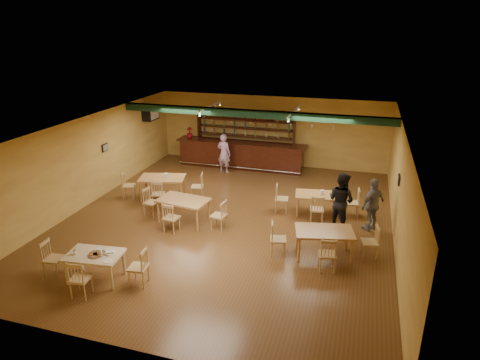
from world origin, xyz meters
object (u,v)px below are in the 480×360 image
(dining_table_b, at_px, (316,204))
(near_table, at_px, (95,267))
(dining_table_d, at_px, (324,243))
(dining_table_a, at_px, (163,188))
(bar_counter, at_px, (241,155))
(dining_table_c, at_px, (184,211))
(patron_bar, at_px, (224,153))
(patron_right_a, at_px, (341,201))

(dining_table_b, relative_size, near_table, 1.06)
(dining_table_d, distance_m, near_table, 5.83)
(dining_table_a, height_order, dining_table_d, dining_table_a)
(bar_counter, height_order, dining_table_c, bar_counter)
(dining_table_a, relative_size, patron_bar, 0.96)
(dining_table_c, bearing_deg, dining_table_d, -3.38)
(dining_table_a, bearing_deg, dining_table_c, -61.10)
(patron_bar, bearing_deg, near_table, 99.88)
(dining_table_b, distance_m, patron_bar, 5.26)
(dining_table_a, height_order, near_table, dining_table_a)
(dining_table_d, bearing_deg, dining_table_c, 156.41)
(bar_counter, relative_size, patron_right_a, 3.20)
(dining_table_c, relative_size, dining_table_d, 1.02)
(dining_table_b, relative_size, patron_right_a, 0.78)
(patron_bar, bearing_deg, bar_counter, -108.30)
(patron_bar, bearing_deg, dining_table_b, 156.65)
(dining_table_c, xyz_separation_m, patron_right_a, (4.69, 1.02, 0.50))
(dining_table_b, xyz_separation_m, dining_table_c, (-3.89, -1.82, 0.04))
(dining_table_b, bearing_deg, patron_right_a, -53.06)
(dining_table_b, bearing_deg, near_table, -138.94)
(dining_table_b, height_order, patron_right_a, patron_right_a)
(dining_table_c, distance_m, patron_bar, 4.93)
(patron_bar, bearing_deg, dining_table_a, 83.12)
(bar_counter, distance_m, dining_table_d, 7.82)
(dining_table_a, bearing_deg, patron_right_a, -19.93)
(near_table, xyz_separation_m, patron_bar, (0.42, 8.45, 0.47))
(dining_table_c, distance_m, dining_table_d, 4.49)
(near_table, bearing_deg, patron_bar, 80.58)
(dining_table_c, relative_size, patron_right_a, 0.87)
(bar_counter, relative_size, near_table, 4.33)
(dining_table_a, xyz_separation_m, near_table, (0.76, -5.14, -0.04))
(patron_bar, bearing_deg, dining_table_c, 106.65)
(dining_table_b, distance_m, patron_right_a, 1.25)
(dining_table_d, relative_size, patron_bar, 0.92)
(dining_table_d, height_order, near_table, dining_table_d)
(dining_table_c, bearing_deg, dining_table_b, 32.40)
(dining_table_a, bearing_deg, patron_bar, 55.76)
(dining_table_d, xyz_separation_m, patron_right_a, (0.29, 1.86, 0.51))
(patron_right_a, bearing_deg, dining_table_a, 27.62)
(near_table, relative_size, patron_bar, 0.80)
(dining_table_a, bearing_deg, dining_table_d, -36.95)
(dining_table_c, bearing_deg, near_table, -94.64)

